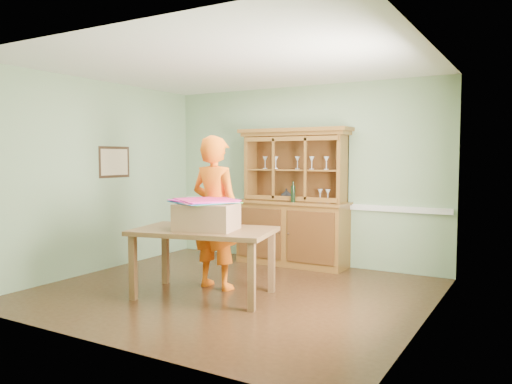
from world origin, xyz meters
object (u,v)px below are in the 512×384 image
Objects in this scene: china_hutch at (293,217)px; dining_table at (204,237)px; cardboard_box at (207,217)px; person at (215,212)px.

dining_table is (-0.13, -2.09, -0.02)m from china_hutch.
cardboard_box is at bearing -91.14° from china_hutch.
china_hutch is 1.17× the size of dining_table.
dining_table is at bearing -93.56° from china_hutch.
dining_table is at bearing 108.39° from person.
dining_table is 0.27m from cardboard_box.
person is (-0.23, -1.71, 0.22)m from china_hutch.
person is at bearing 91.61° from dining_table.
china_hutch is at bearing 88.86° from cardboard_box.
china_hutch is 3.14× the size of cardboard_box.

